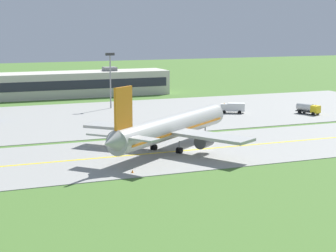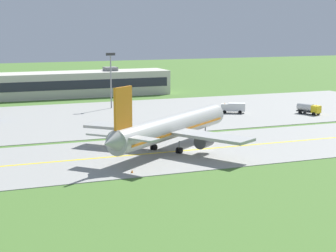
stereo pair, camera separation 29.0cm
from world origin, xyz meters
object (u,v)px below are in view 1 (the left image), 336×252
at_px(airplane_lead, 171,128).
at_px(service_truck_baggage, 308,108).
at_px(apron_light_mast, 110,73).
at_px(service_truck_fuel, 233,107).

relative_size(airplane_lead, service_truck_baggage, 5.29).
bearing_deg(apron_light_mast, airplane_lead, -94.84).
xyz_separation_m(airplane_lead, service_truck_fuel, (30.66, 34.34, -2.60)).
bearing_deg(service_truck_baggage, apron_light_mast, 146.68).
distance_m(airplane_lead, apron_light_mast, 54.35).
height_order(service_truck_fuel, apron_light_mast, apron_light_mast).
height_order(airplane_lead, apron_light_mast, apron_light_mast).
height_order(service_truck_baggage, apron_light_mast, apron_light_mast).
relative_size(airplane_lead, apron_light_mast, 2.28).
distance_m(service_truck_baggage, apron_light_mast, 51.63).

